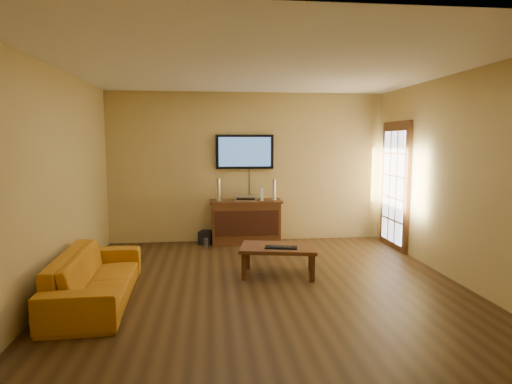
{
  "coord_description": "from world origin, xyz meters",
  "views": [
    {
      "loc": [
        -0.68,
        -5.26,
        1.82
      ],
      "look_at": [
        -0.03,
        0.8,
        1.1
      ],
      "focal_mm": 30.0,
      "sensor_mm": 36.0,
      "label": 1
    }
  ],
  "objects": [
    {
      "name": "ground_plane",
      "position": [
        0.0,
        0.0,
        0.0
      ],
      "size": [
        5.0,
        5.0,
        0.0
      ],
      "primitive_type": "plane",
      "color": "#31200D",
      "rests_on": "ground"
    },
    {
      "name": "room_walls",
      "position": [
        0.0,
        0.62,
        1.69
      ],
      "size": [
        5.0,
        5.0,
        5.0
      ],
      "color": "tan",
      "rests_on": "ground"
    },
    {
      "name": "french_door",
      "position": [
        2.46,
        1.7,
        1.05
      ],
      "size": [
        0.07,
        1.02,
        2.22
      ],
      "color": "#44240F",
      "rests_on": "ground"
    },
    {
      "name": "media_console",
      "position": [
        -0.05,
        2.25,
        0.39
      ],
      "size": [
        1.28,
        0.49,
        0.78
      ],
      "color": "#44240F",
      "rests_on": "ground"
    },
    {
      "name": "television",
      "position": [
        -0.05,
        2.45,
        1.64
      ],
      "size": [
        1.04,
        0.08,
        0.62
      ],
      "color": "black",
      "rests_on": "ground"
    },
    {
      "name": "coffee_table",
      "position": [
        0.23,
        0.36,
        0.35
      ],
      "size": [
        1.12,
        0.8,
        0.41
      ],
      "color": "#44240F",
      "rests_on": "ground"
    },
    {
      "name": "sofa",
      "position": [
        -1.99,
        -0.35,
        0.38
      ],
      "size": [
        0.65,
        1.98,
        0.77
      ],
      "primitive_type": "imported",
      "rotation": [
        0.0,
        0.0,
        1.61
      ],
      "color": "#BA7314",
      "rests_on": "ground"
    },
    {
      "name": "speaker_left",
      "position": [
        -0.53,
        2.24,
        0.96
      ],
      "size": [
        0.11,
        0.11,
        0.39
      ],
      "color": "silver",
      "rests_on": "media_console"
    },
    {
      "name": "speaker_right",
      "position": [
        0.45,
        2.24,
        0.95
      ],
      "size": [
        0.1,
        0.1,
        0.37
      ],
      "color": "silver",
      "rests_on": "media_console"
    },
    {
      "name": "av_receiver",
      "position": [
        -0.05,
        2.2,
        0.83
      ],
      "size": [
        0.42,
        0.33,
        0.09
      ],
      "primitive_type": "cube",
      "rotation": [
        0.0,
        0.0,
        -0.19
      ],
      "color": "silver",
      "rests_on": "media_console"
    },
    {
      "name": "game_console",
      "position": [
        0.23,
        2.23,
        0.9
      ],
      "size": [
        0.06,
        0.17,
        0.23
      ],
      "primitive_type": "cube",
      "rotation": [
        0.0,
        0.0,
        -0.05
      ],
      "color": "white",
      "rests_on": "media_console"
    },
    {
      "name": "subwoofer",
      "position": [
        -0.76,
        2.28,
        0.12
      ],
      "size": [
        0.29,
        0.29,
        0.23
      ],
      "primitive_type": "cube",
      "rotation": [
        0.0,
        0.0,
        -0.31
      ],
      "color": "black",
      "rests_on": "ground"
    },
    {
      "name": "bottle",
      "position": [
        -0.77,
        1.91,
        0.09
      ],
      "size": [
        0.07,
        0.07,
        0.2
      ],
      "color": "white",
      "rests_on": "ground"
    },
    {
      "name": "keyboard",
      "position": [
        0.25,
        0.25,
        0.42
      ],
      "size": [
        0.45,
        0.25,
        0.03
      ],
      "color": "black",
      "rests_on": "coffee_table"
    }
  ]
}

